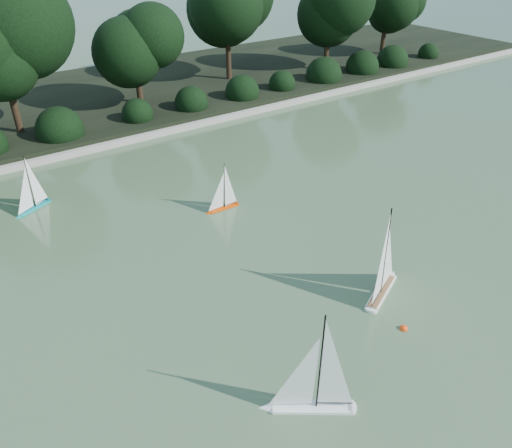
% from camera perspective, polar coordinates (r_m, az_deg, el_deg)
% --- Properties ---
extents(ground, '(80.00, 80.00, 0.00)m').
position_cam_1_polar(ground, '(8.92, 12.15, -8.38)').
color(ground, '#385130').
rests_on(ground, ground).
extents(pond_coping, '(40.00, 0.35, 0.18)m').
position_cam_1_polar(pond_coping, '(15.43, -12.69, 9.82)').
color(pond_coping, gray).
rests_on(pond_coping, ground).
extents(far_bank, '(40.00, 8.00, 0.30)m').
position_cam_1_polar(far_bank, '(18.98, -17.81, 13.39)').
color(far_bank, black).
rests_on(far_bank, ground).
extents(tree_line, '(26.31, 3.93, 4.39)m').
position_cam_1_polar(tree_line, '(17.38, -13.32, 20.96)').
color(tree_line, black).
rests_on(tree_line, ground).
extents(shrub_hedge, '(29.10, 1.10, 1.10)m').
position_cam_1_polar(shrub_hedge, '(16.10, -14.18, 11.91)').
color(shrub_hedge, black).
rests_on(shrub_hedge, ground).
extents(sailboat_white_a, '(1.17, 0.91, 1.81)m').
position_cam_1_polar(sailboat_white_a, '(6.96, 5.70, -18.78)').
color(sailboat_white_a, white).
rests_on(sailboat_white_a, ground).
extents(sailboat_white_b, '(1.30, 0.72, 1.84)m').
position_cam_1_polar(sailboat_white_b, '(9.02, 14.53, -5.91)').
color(sailboat_white_b, white).
rests_on(sailboat_white_b, ground).
extents(sailboat_orange, '(0.88, 0.16, 1.20)m').
position_cam_1_polar(sailboat_orange, '(11.21, -4.06, 2.51)').
color(sailboat_orange, '#EE4200').
rests_on(sailboat_orange, ground).
extents(sailboat_teal, '(0.95, 0.58, 1.37)m').
position_cam_1_polar(sailboat_teal, '(12.24, -24.43, 2.33)').
color(sailboat_teal, '#0D8A8A').
rests_on(sailboat_teal, ground).
extents(race_buoy, '(0.14, 0.14, 0.14)m').
position_cam_1_polar(race_buoy, '(8.51, 16.52, -11.42)').
color(race_buoy, '#FF420D').
rests_on(race_buoy, ground).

